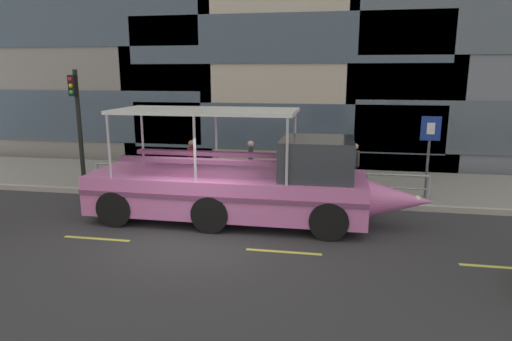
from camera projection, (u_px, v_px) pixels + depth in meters
name	position (u px, v px, depth m)	size (l,w,h in m)	color
ground_plane	(197.00, 233.00, 11.58)	(120.00, 120.00, 0.00)	#333335
sidewalk	(241.00, 180.00, 16.95)	(32.00, 4.80, 0.18)	gray
curb_edge	(226.00, 198.00, 14.55)	(32.00, 0.18, 0.18)	#B2ADA3
lane_centreline	(187.00, 245.00, 10.79)	(25.80, 0.12, 0.01)	#DBD64C
curb_guardrail	(252.00, 177.00, 14.59)	(11.28, 0.09, 0.87)	#9EA0A8
traffic_light_pole	(77.00, 116.00, 15.53)	(0.24, 0.46, 4.09)	black
parking_sign	(429.00, 143.00, 13.87)	(0.60, 0.12, 2.64)	#4C4F54
duck_tour_boat	(246.00, 185.00, 12.37)	(9.66, 2.48, 3.16)	pink
pedestrian_near_bow	(355.00, 161.00, 15.42)	(0.31, 0.37, 1.56)	black
pedestrian_mid_left	(251.00, 158.00, 15.84)	(0.23, 0.45, 1.60)	#47423D
pedestrian_mid_right	(192.00, 159.00, 15.53)	(0.25, 0.47, 1.66)	#1E2338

